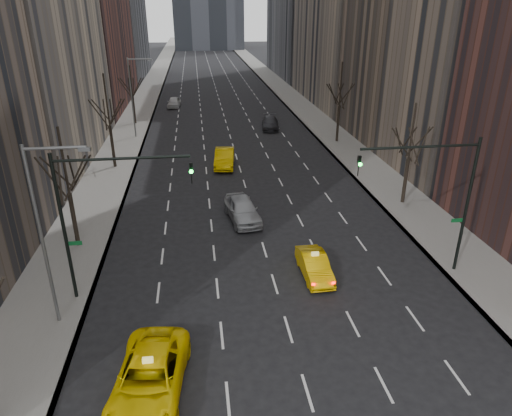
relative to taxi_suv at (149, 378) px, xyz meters
name	(u,v)px	position (x,y,z in m)	size (l,w,h in m)	color
sidewalk_left	(146,98)	(-5.93, 65.22, -0.73)	(4.50, 320.00, 0.15)	slate
sidewalk_right	(288,95)	(18.57, 65.22, -0.73)	(4.50, 320.00, 0.15)	slate
tree_lw_b	(69,194)	(-5.68, 13.22, 2.91)	(3.36, 3.50, 7.82)	black
tree_lw_c	(110,127)	(-5.68, 29.22, 3.23)	(3.36, 3.50, 8.74)	black
tree_lw_d	(133,97)	(-5.68, 47.22, 2.75)	(3.36, 3.50, 7.36)	black
tree_rw_b	(408,159)	(18.32, 17.22, 2.91)	(3.36, 3.50, 7.82)	black
tree_rw_c	(339,107)	(18.32, 35.22, 3.23)	(3.36, 3.50, 8.74)	black
traffic_mast_left	(95,204)	(-2.78, 7.22, 4.68)	(6.69, 0.39, 8.00)	black
traffic_mast_right	(442,186)	(15.43, 7.22, 4.68)	(6.69, 0.39, 8.00)	black
streetlight_near	(46,220)	(-4.52, 5.22, 4.81)	(2.83, 0.22, 9.00)	slate
streetlight_far	(134,90)	(-4.52, 40.22, 4.81)	(2.83, 0.22, 9.00)	slate
taxi_suv	(149,378)	(0.00, 0.00, 0.00)	(2.69, 5.83, 1.62)	yellow
taxi_sedan	(314,266)	(8.74, 7.79, -0.14)	(1.42, 4.08, 1.34)	#ECB404
silver_sedan_ahead	(243,209)	(5.39, 15.86, 0.04)	(2.02, 5.01, 1.71)	#9EA1A6
far_taxi	(224,158)	(4.91, 28.29, 0.04)	(1.81, 5.18, 1.71)	#DBAE04
far_suv_grey	(270,123)	(11.69, 42.38, -0.07)	(2.07, 5.09, 1.48)	#29292D
far_car_white	(174,102)	(-0.91, 57.57, -0.05)	(1.79, 4.44, 1.51)	#BABABA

